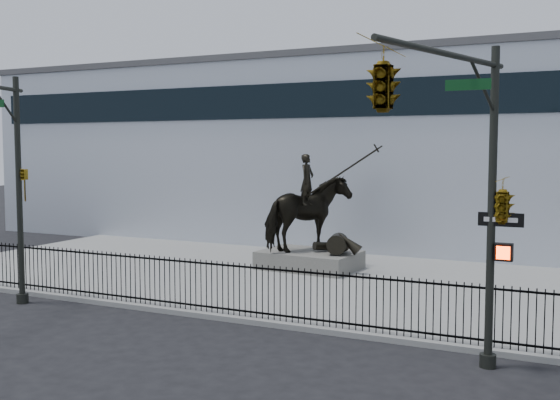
% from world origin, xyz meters
% --- Properties ---
extents(ground, '(120.00, 120.00, 0.00)m').
position_xyz_m(ground, '(0.00, 0.00, 0.00)').
color(ground, black).
rests_on(ground, ground).
extents(plaza, '(30.00, 12.00, 0.15)m').
position_xyz_m(plaza, '(0.00, 7.00, 0.07)').
color(plaza, gray).
rests_on(plaza, ground).
extents(building, '(44.00, 14.00, 9.00)m').
position_xyz_m(building, '(0.00, 20.00, 4.50)').
color(building, silver).
rests_on(building, ground).
extents(picket_fence, '(22.10, 0.10, 1.50)m').
position_xyz_m(picket_fence, '(0.00, 1.25, 0.90)').
color(picket_fence, black).
rests_on(picket_fence, plaza).
extents(statue_plinth, '(3.85, 2.80, 0.68)m').
position_xyz_m(statue_plinth, '(-0.86, 8.71, 0.49)').
color(statue_plinth, '#5E5C56').
rests_on(statue_plinth, plaza).
extents(equestrian_statue, '(4.67, 3.08, 3.97)m').
position_xyz_m(equestrian_statue, '(-0.79, 8.70, 2.27)').
color(equestrian_statue, black).
rests_on(equestrian_statue, statue_plinth).
extents(traffic_signal_left, '(1.52, 4.84, 7.00)m').
position_xyz_m(traffic_signal_left, '(-6.75, -0.62, 4.03)').
color(traffic_signal_left, black).
rests_on(traffic_signal_left, ground).
extents(traffic_signal_right, '(2.17, 6.86, 7.00)m').
position_xyz_m(traffic_signal_right, '(6.47, -2.00, 4.85)').
color(traffic_signal_right, black).
rests_on(traffic_signal_right, ground).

